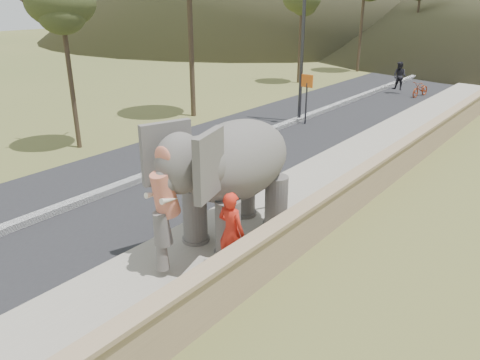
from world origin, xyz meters
name	(u,v)px	position (x,y,z in m)	size (l,w,h in m)	color
ground	(111,315)	(0.00, 0.00, 0.00)	(160.00, 160.00, 0.00)	olive
road	(232,147)	(-5.00, 10.00, 0.01)	(7.00, 120.00, 0.03)	black
median	(232,145)	(-5.00, 10.00, 0.11)	(0.35, 120.00, 0.22)	black
walkway	(342,171)	(0.00, 10.00, 0.07)	(3.00, 120.00, 0.15)	#9E9687
parapet	(389,169)	(1.65, 10.00, 0.55)	(0.30, 120.00, 1.10)	tan
lamppost	(310,19)	(-4.69, 15.34, 4.87)	(1.76, 0.36, 8.00)	#2E2D32
signboard	(307,91)	(-4.50, 15.09, 1.64)	(0.60, 0.08, 2.40)	#2D2D33
elephant_and_man	(237,177)	(0.02, 3.98, 1.69)	(2.41, 4.34, 3.11)	slate
motorcyclist	(410,83)	(-3.00, 25.27, 0.80)	(2.33, 1.84, 2.01)	maroon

